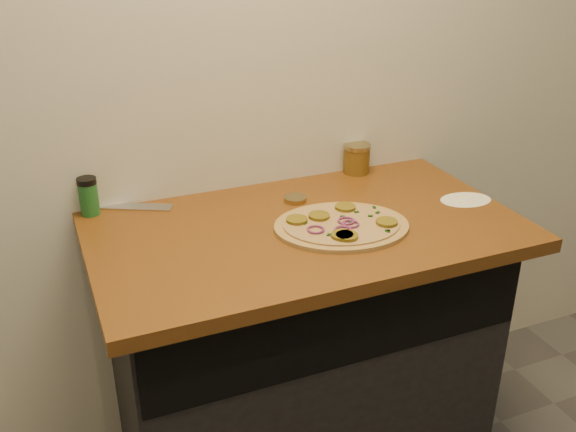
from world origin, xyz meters
name	(u,v)px	position (x,y,z in m)	size (l,w,h in m)	color
cabinet	(300,353)	(0.00, 1.45, 0.43)	(1.10, 0.60, 0.86)	black
countertop	(306,230)	(0.00, 1.42, 0.88)	(1.20, 0.70, 0.04)	brown
pizza	(341,225)	(0.08, 1.36, 0.91)	(0.44, 0.44, 0.03)	tan
chefs_knife	(103,205)	(-0.51, 1.76, 0.91)	(0.33, 0.19, 0.02)	#B7BAC1
mason_jar_lid	(295,199)	(0.03, 1.58, 0.91)	(0.07, 0.07, 0.01)	#968757
salsa_jar	(357,158)	(0.32, 1.72, 0.95)	(0.09, 0.09, 0.10)	#9B270F
spice_shaker	(89,196)	(-0.55, 1.72, 0.96)	(0.06, 0.06, 0.11)	#1C5B25
flour_spill	(466,200)	(0.52, 1.39, 0.90)	(0.16, 0.16, 0.00)	silver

